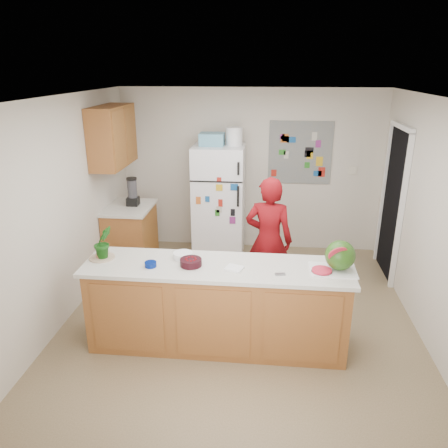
# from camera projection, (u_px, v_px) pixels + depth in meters

# --- Properties ---
(floor) EXTENTS (4.00, 4.50, 0.02)m
(floor) POSITION_uv_depth(u_px,v_px,m) (239.00, 320.00, 5.12)
(floor) COLOR brown
(floor) RESTS_ON ground
(wall_back) EXTENTS (4.00, 0.02, 2.50)m
(wall_back) POSITION_uv_depth(u_px,v_px,m) (250.00, 171.00, 6.80)
(wall_back) COLOR beige
(wall_back) RESTS_ON ground
(wall_left) EXTENTS (0.02, 4.50, 2.50)m
(wall_left) POSITION_uv_depth(u_px,v_px,m) (61.00, 212.00, 4.88)
(wall_left) COLOR beige
(wall_left) RESTS_ON ground
(wall_right) EXTENTS (0.02, 4.50, 2.50)m
(wall_right) POSITION_uv_depth(u_px,v_px,m) (435.00, 225.00, 4.49)
(wall_right) COLOR beige
(wall_right) RESTS_ON ground
(ceiling) EXTENTS (4.00, 4.50, 0.02)m
(ceiling) POSITION_uv_depth(u_px,v_px,m) (242.00, 97.00, 4.26)
(ceiling) COLOR white
(ceiling) RESTS_ON wall_back
(doorway) EXTENTS (0.03, 0.85, 2.04)m
(doorway) POSITION_uv_depth(u_px,v_px,m) (393.00, 204.00, 5.93)
(doorway) COLOR black
(doorway) RESTS_ON ground
(peninsula_base) EXTENTS (2.60, 0.62, 0.88)m
(peninsula_base) POSITION_uv_depth(u_px,v_px,m) (217.00, 307.00, 4.52)
(peninsula_base) COLOR brown
(peninsula_base) RESTS_ON floor
(peninsula_top) EXTENTS (2.68, 0.70, 0.04)m
(peninsula_top) POSITION_uv_depth(u_px,v_px,m) (217.00, 267.00, 4.36)
(peninsula_top) COLOR silver
(peninsula_top) RESTS_ON peninsula_base
(side_counter_base) EXTENTS (0.60, 0.80, 0.86)m
(side_counter_base) POSITION_uv_depth(u_px,v_px,m) (131.00, 237.00, 6.39)
(side_counter_base) COLOR brown
(side_counter_base) RESTS_ON floor
(side_counter_top) EXTENTS (0.64, 0.84, 0.04)m
(side_counter_top) POSITION_uv_depth(u_px,v_px,m) (129.00, 208.00, 6.24)
(side_counter_top) COLOR silver
(side_counter_top) RESTS_ON side_counter_base
(upper_cabinets) EXTENTS (0.35, 1.00, 0.80)m
(upper_cabinets) POSITION_uv_depth(u_px,v_px,m) (113.00, 136.00, 5.86)
(upper_cabinets) COLOR brown
(upper_cabinets) RESTS_ON wall_left
(refrigerator) EXTENTS (0.75, 0.70, 1.70)m
(refrigerator) POSITION_uv_depth(u_px,v_px,m) (219.00, 202.00, 6.62)
(refrigerator) COLOR silver
(refrigerator) RESTS_ON floor
(fridge_top_bin) EXTENTS (0.35, 0.28, 0.18)m
(fridge_top_bin) POSITION_uv_depth(u_px,v_px,m) (212.00, 139.00, 6.31)
(fridge_top_bin) COLOR #5999B2
(fridge_top_bin) RESTS_ON refrigerator
(photo_collage) EXTENTS (0.95, 0.01, 0.95)m
(photo_collage) POSITION_uv_depth(u_px,v_px,m) (300.00, 153.00, 6.60)
(photo_collage) COLOR slate
(photo_collage) RESTS_ON wall_back
(person) EXTENTS (0.63, 0.47, 1.59)m
(person) POSITION_uv_depth(u_px,v_px,m) (269.00, 241.00, 5.29)
(person) COLOR maroon
(person) RESTS_ON floor
(blender_appliance) EXTENTS (0.14, 0.14, 0.38)m
(blender_appliance) POSITION_uv_depth(u_px,v_px,m) (132.00, 192.00, 6.22)
(blender_appliance) COLOR black
(blender_appliance) RESTS_ON side_counter_top
(cutting_board) EXTENTS (0.45, 0.35, 0.01)m
(cutting_board) POSITION_uv_depth(u_px,v_px,m) (333.00, 270.00, 4.23)
(cutting_board) COLOR white
(cutting_board) RESTS_ON peninsula_top
(watermelon) EXTENTS (0.29, 0.29, 0.29)m
(watermelon) POSITION_uv_depth(u_px,v_px,m) (340.00, 255.00, 4.19)
(watermelon) COLOR #2E611B
(watermelon) RESTS_ON cutting_board
(watermelon_slice) EXTENTS (0.19, 0.19, 0.02)m
(watermelon_slice) POSITION_uv_depth(u_px,v_px,m) (322.00, 270.00, 4.19)
(watermelon_slice) COLOR #D13542
(watermelon_slice) RESTS_ON cutting_board
(cherry_bowl) EXTENTS (0.27, 0.27, 0.07)m
(cherry_bowl) POSITION_uv_depth(u_px,v_px,m) (191.00, 262.00, 4.33)
(cherry_bowl) COLOR black
(cherry_bowl) RESTS_ON peninsula_top
(white_bowl) EXTENTS (0.21, 0.21, 0.06)m
(white_bowl) POSITION_uv_depth(u_px,v_px,m) (183.00, 255.00, 4.50)
(white_bowl) COLOR silver
(white_bowl) RESTS_ON peninsula_top
(cobalt_bowl) EXTENTS (0.15, 0.15, 0.05)m
(cobalt_bowl) POSITION_uv_depth(u_px,v_px,m) (151.00, 264.00, 4.31)
(cobalt_bowl) COLOR #01145D
(cobalt_bowl) RESTS_ON peninsula_top
(plate) EXTENTS (0.34, 0.34, 0.02)m
(plate) POSITION_uv_depth(u_px,v_px,m) (102.00, 257.00, 4.51)
(plate) COLOR #C1B193
(plate) RESTS_ON peninsula_top
(paper_towel) EXTENTS (0.20, 0.19, 0.02)m
(paper_towel) POSITION_uv_depth(u_px,v_px,m) (234.00, 268.00, 4.26)
(paper_towel) COLOR white
(paper_towel) RESTS_ON peninsula_top
(keys) EXTENTS (0.10, 0.06, 0.01)m
(keys) POSITION_uv_depth(u_px,v_px,m) (280.00, 274.00, 4.15)
(keys) COLOR gray
(keys) RESTS_ON peninsula_top
(potted_plant) EXTENTS (0.25, 0.25, 0.35)m
(potted_plant) POSITION_uv_depth(u_px,v_px,m) (103.00, 242.00, 4.45)
(potted_plant) COLOR #0C3B0E
(potted_plant) RESTS_ON peninsula_top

